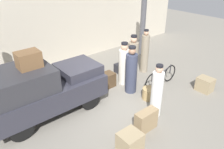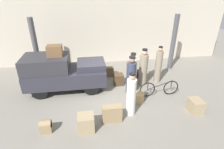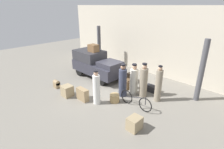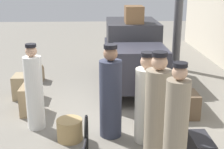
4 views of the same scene
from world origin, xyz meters
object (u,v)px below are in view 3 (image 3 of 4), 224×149
at_px(wicker_basket, 115,98).
at_px(porter_lifting_near_truck, 144,81).
at_px(porter_standing_middle, 134,80).
at_px(truck, 96,64).
at_px(trunk_barrel_dark, 57,84).
at_px(suitcase_small_leather, 132,78).
at_px(trunk_large_brown, 127,84).
at_px(trunk_wicker_pale, 67,91).
at_px(trunk_umber_medium, 134,123).
at_px(porter_with_bicycle, 158,85).
at_px(suitcase_black_upright, 83,94).
at_px(suitcase_tan_flat, 152,89).
at_px(trunk_on_truck_roof, 93,48).
at_px(conductor_in_dark_uniform, 97,89).
at_px(bicycle, 136,100).
at_px(porter_carrying_trunk, 123,82).

height_order(wicker_basket, porter_lifting_near_truck, porter_lifting_near_truck).
bearing_deg(porter_standing_middle, truck, 177.65).
distance_m(wicker_basket, trunk_barrel_dark, 3.73).
relative_size(suitcase_small_leather, trunk_large_brown, 1.06).
xyz_separation_m(porter_lifting_near_truck, trunk_large_brown, (-1.20, 0.10, -0.55)).
xyz_separation_m(truck, trunk_wicker_pale, (0.97, -2.85, -0.62)).
bearing_deg(porter_lifting_near_truck, truck, 179.36).
bearing_deg(trunk_umber_medium, trunk_large_brown, 134.87).
relative_size(porter_with_bicycle, porter_standing_middle, 1.11).
xyz_separation_m(porter_standing_middle, suitcase_black_upright, (-1.35, -2.41, -0.45)).
xyz_separation_m(wicker_basket, trunk_wicker_pale, (-2.20, -1.32, 0.09)).
relative_size(porter_standing_middle, suitcase_small_leather, 2.85).
height_order(suitcase_small_leather, trunk_large_brown, trunk_large_brown).
relative_size(trunk_wicker_pale, trunk_barrel_dark, 1.28).
height_order(truck, porter_with_bicycle, porter_with_bicycle).
bearing_deg(suitcase_tan_flat, porter_standing_middle, -127.45).
xyz_separation_m(wicker_basket, trunk_barrel_dark, (-3.53, -1.21, 0.03)).
xyz_separation_m(wicker_basket, suitcase_black_upright, (-1.28, -1.01, 0.11)).
xyz_separation_m(porter_standing_middle, trunk_umber_medium, (1.90, -2.36, -0.50)).
distance_m(porter_with_bicycle, trunk_large_brown, 2.09).
height_order(trunk_large_brown, trunk_on_truck_roof, trunk_on_truck_roof).
distance_m(suitcase_tan_flat, suitcase_small_leather, 1.69).
height_order(trunk_wicker_pale, suitcase_small_leather, trunk_wicker_pale).
bearing_deg(wicker_basket, suitcase_black_upright, -141.63).
bearing_deg(trunk_on_truck_roof, porter_standing_middle, -2.21).
xyz_separation_m(wicker_basket, trunk_large_brown, (-0.56, 1.58, 0.07)).
bearing_deg(wicker_basket, conductor_in_dark_uniform, -126.43).
height_order(bicycle, suitcase_small_leather, bicycle).
xyz_separation_m(trunk_umber_medium, trunk_barrel_dark, (-5.51, -0.24, -0.03)).
bearing_deg(bicycle, truck, 164.09).
relative_size(wicker_basket, trunk_large_brown, 0.86).
bearing_deg(porter_with_bicycle, trunk_wicker_pale, -141.42).
bearing_deg(conductor_in_dark_uniform, suitcase_tan_flat, 67.15).
bearing_deg(wicker_basket, suitcase_tan_flat, 72.23).
relative_size(bicycle, suitcase_tan_flat, 2.76).
bearing_deg(conductor_in_dark_uniform, truck, 139.76).
distance_m(porter_with_bicycle, trunk_umber_medium, 2.68).
bearing_deg(bicycle, porter_lifting_near_truck, 109.01).
bearing_deg(porter_standing_middle, suitcase_small_leather, 131.64).
bearing_deg(porter_with_bicycle, suitcase_black_upright, -136.29).
bearing_deg(suitcase_black_upright, porter_carrying_trunk, 57.72).
bearing_deg(trunk_umber_medium, porter_with_bicycle, 101.80).
bearing_deg(suitcase_black_upright, trunk_large_brown, 74.50).
height_order(wicker_basket, trunk_wicker_pale, trunk_wicker_pale).
distance_m(trunk_wicker_pale, suitcase_black_upright, 0.98).
bearing_deg(truck, wicker_basket, -25.76).
bearing_deg(porter_with_bicycle, suitcase_small_leather, 158.25).
bearing_deg(bicycle, porter_with_bicycle, 72.05).
bearing_deg(suitcase_tan_flat, trunk_wicker_pale, -129.42).
bearing_deg(trunk_wicker_pale, trunk_umber_medium, 4.82).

